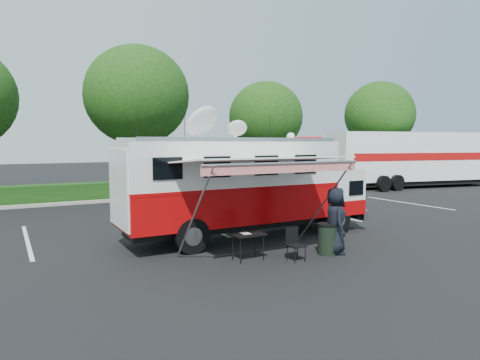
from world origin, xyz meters
The scene contains 10 objects.
ground_plane centered at (0.00, 0.00, 0.00)m, with size 120.00×120.00×0.00m, color black.
back_border centered at (1.14, 12.90, 5.00)m, with size 60.00×6.14×8.87m.
stall_lines centered at (-0.50, 3.00, 0.00)m, with size 24.12×5.50×0.01m.
command_truck centered at (-0.07, 0.00, 1.76)m, with size 8.57×2.36×4.12m.
awning centered at (-0.84, -2.45, 2.65)m, with size 4.68×2.43×2.83m.
person centered at (1.15, -3.03, 0.00)m, with size 0.93×0.61×1.91m, color black.
folding_table centered at (-1.39, -2.44, 0.69)m, with size 0.89×0.65×0.74m.
folding_chair centered at (-0.29, -3.03, 0.52)m, with size 0.45×0.47×0.89m.
trash_bin centered at (0.91, -2.99, 0.44)m, with size 0.59×0.59×0.88m.
semi_trailer centered at (18.64, 8.45, 2.06)m, with size 12.94×5.11×3.91m.
Camera 1 is at (-7.08, -12.25, 3.18)m, focal length 32.00 mm.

